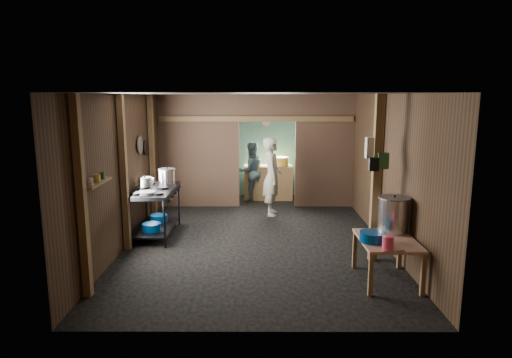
{
  "coord_description": "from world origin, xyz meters",
  "views": [
    {
      "loc": [
        0.02,
        -8.01,
        2.57
      ],
      "look_at": [
        0.0,
        -0.2,
        1.1
      ],
      "focal_mm": 31.17,
      "sensor_mm": 36.0,
      "label": 1
    }
  ],
  "objects_px": {
    "prep_table": "(386,260)",
    "stove_pot_large": "(167,177)",
    "pink_bucket": "(388,243)",
    "gas_range": "(155,212)",
    "cook": "(272,176)",
    "yellow_tub": "(280,161)",
    "stock_pot": "(394,215)"
  },
  "relations": [
    {
      "from": "prep_table",
      "to": "stove_pot_large",
      "type": "relative_size",
      "value": 3.18
    },
    {
      "from": "stove_pot_large",
      "to": "pink_bucket",
      "type": "distance_m",
      "value": 4.49
    },
    {
      "from": "pink_bucket",
      "to": "gas_range",
      "type": "bearing_deg",
      "value": 145.55
    },
    {
      "from": "gas_range",
      "to": "prep_table",
      "type": "relative_size",
      "value": 1.46
    },
    {
      "from": "stove_pot_large",
      "to": "cook",
      "type": "distance_m",
      "value": 2.32
    },
    {
      "from": "yellow_tub",
      "to": "pink_bucket",
      "type": "bearing_deg",
      "value": -78.51
    },
    {
      "from": "prep_table",
      "to": "cook",
      "type": "bearing_deg",
      "value": 112.7
    },
    {
      "from": "gas_range",
      "to": "yellow_tub",
      "type": "xyz_separation_m",
      "value": [
        2.48,
        3.01,
        0.51
      ]
    },
    {
      "from": "gas_range",
      "to": "stove_pot_large",
      "type": "bearing_deg",
      "value": 68.21
    },
    {
      "from": "gas_range",
      "to": "stove_pot_large",
      "type": "relative_size",
      "value": 4.65
    },
    {
      "from": "prep_table",
      "to": "pink_bucket",
      "type": "distance_m",
      "value": 0.58
    },
    {
      "from": "stock_pot",
      "to": "cook",
      "type": "xyz_separation_m",
      "value": [
        -1.67,
        3.19,
        -0.01
      ]
    },
    {
      "from": "prep_table",
      "to": "stock_pot",
      "type": "bearing_deg",
      "value": 63.75
    },
    {
      "from": "gas_range",
      "to": "cook",
      "type": "relative_size",
      "value": 0.89
    },
    {
      "from": "cook",
      "to": "yellow_tub",
      "type": "bearing_deg",
      "value": -8.58
    },
    {
      "from": "gas_range",
      "to": "stock_pot",
      "type": "relative_size",
      "value": 2.82
    },
    {
      "from": "prep_table",
      "to": "stock_pot",
      "type": "xyz_separation_m",
      "value": [
        0.18,
        0.36,
        0.55
      ]
    },
    {
      "from": "yellow_tub",
      "to": "cook",
      "type": "relative_size",
      "value": 0.23
    },
    {
      "from": "prep_table",
      "to": "pink_bucket",
      "type": "bearing_deg",
      "value": -106.24
    },
    {
      "from": "prep_table",
      "to": "stock_pot",
      "type": "height_order",
      "value": "stock_pot"
    },
    {
      "from": "yellow_tub",
      "to": "cook",
      "type": "xyz_separation_m",
      "value": [
        -0.26,
        -1.51,
        -0.11
      ]
    },
    {
      "from": "stove_pot_large",
      "to": "yellow_tub",
      "type": "distance_m",
      "value": 3.47
    },
    {
      "from": "stove_pot_large",
      "to": "yellow_tub",
      "type": "height_order",
      "value": "stove_pot_large"
    },
    {
      "from": "gas_range",
      "to": "prep_table",
      "type": "bearing_deg",
      "value": -29.04
    },
    {
      "from": "yellow_tub",
      "to": "stock_pot",
      "type": "bearing_deg",
      "value": -73.32
    },
    {
      "from": "gas_range",
      "to": "stove_pot_large",
      "type": "height_order",
      "value": "stove_pot_large"
    },
    {
      "from": "stove_pot_large",
      "to": "stock_pot",
      "type": "xyz_separation_m",
      "value": [
        3.72,
        -2.12,
        -0.18
      ]
    },
    {
      "from": "stock_pot",
      "to": "yellow_tub",
      "type": "height_order",
      "value": "stock_pot"
    },
    {
      "from": "stove_pot_large",
      "to": "pink_bucket",
      "type": "height_order",
      "value": "stove_pot_large"
    },
    {
      "from": "prep_table",
      "to": "pink_bucket",
      "type": "xyz_separation_m",
      "value": [
        -0.12,
        -0.4,
        0.39
      ]
    },
    {
      "from": "pink_bucket",
      "to": "yellow_tub",
      "type": "distance_m",
      "value": 5.59
    },
    {
      "from": "stove_pot_large",
      "to": "yellow_tub",
      "type": "bearing_deg",
      "value": 48.16
    }
  ]
}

